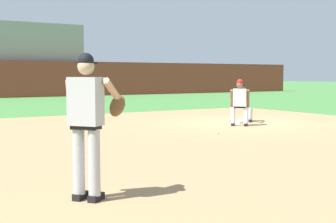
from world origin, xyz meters
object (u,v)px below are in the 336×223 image
Objects in this scene: baseball at (218,132)px; first_baseman at (242,100)px; pitcher at (89,117)px; first_base_bag at (240,122)px; baserunner at (240,101)px.

baseball is 3.45m from first_baseman.
pitcher reaches higher than baseball.
first_base_bag is 0.28× the size of first_baseman.
first_base_bag is at bearing -135.19° from first_baseman.
pitcher is 1.39× the size of first_baseman.
pitcher is (-7.85, -6.32, 1.01)m from first_base_bag.
baseball is at bearing -146.12° from baserunner.
first_base_bag is 1.15m from baserunner.
baseball is at bearing 39.20° from pitcher.
first_baseman is (8.15, 6.61, -0.33)m from pitcher.
pitcher reaches higher than baserunner.
pitcher is 1.27× the size of baserunner.
first_baseman is (0.30, 0.30, 0.69)m from first_base_bag.
baseball is 2.24m from baserunner.
baserunner is at bearing 37.99° from pitcher.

